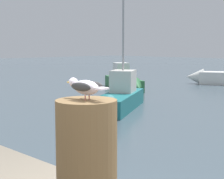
{
  "coord_description": "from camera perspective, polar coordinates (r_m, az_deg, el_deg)",
  "views": [
    {
      "loc": [
        1.49,
        -2.07,
        2.35
      ],
      "look_at": [
        -0.39,
        -0.17,
        2.03
      ],
      "focal_mm": 59.52,
      "sensor_mm": 36.0,
      "label": 1
    }
  ],
  "objects": [
    {
      "name": "boat_teal",
      "position": [
        13.27,
        0.78,
        -1.5
      ],
      "size": [
        3.12,
        4.52,
        4.8
      ],
      "color": "#1E7075",
      "rests_on": "ground_plane"
    },
    {
      "name": "boat_green",
      "position": [
        19.78,
        2.08,
        1.13
      ],
      "size": [
        4.57,
        3.23,
        1.54
      ],
      "color": "#2D6B3D",
      "rests_on": "ground_plane"
    },
    {
      "name": "seagull",
      "position": [
        2.52,
        -4.1,
        0.43
      ],
      "size": [
        0.39,
        0.15,
        0.14
      ],
      "color": "#C66660",
      "rests_on": "mooring_post"
    },
    {
      "name": "mooring_post",
      "position": [
        2.62,
        -3.91,
        -10.09
      ],
      "size": [
        0.42,
        0.42,
        0.78
      ],
      "primitive_type": "cylinder",
      "color": "brown",
      "rests_on": "harbor_quay"
    }
  ]
}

